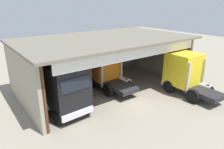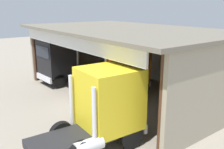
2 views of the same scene
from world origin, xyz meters
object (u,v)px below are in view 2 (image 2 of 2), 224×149
(truck_black_left_bay, at_px, (59,60))
(truck_orange_center_right_bay, at_px, (125,69))
(truck_yellow_center_bay, at_px, (104,106))
(oil_drum, at_px, (205,93))
(tool_cart, at_px, (126,73))

(truck_black_left_bay, distance_m, truck_orange_center_right_bay, 5.95)
(truck_yellow_center_bay, relative_size, oil_drum, 5.89)
(truck_black_left_bay, distance_m, oil_drum, 11.63)
(truck_orange_center_right_bay, distance_m, tool_cart, 4.24)
(truck_orange_center_right_bay, bearing_deg, truck_black_left_bay, -153.86)
(truck_yellow_center_bay, distance_m, tool_cart, 11.20)
(truck_black_left_bay, xyz_separation_m, tool_cart, (2.35, 5.33, -1.50))
(truck_orange_center_right_bay, relative_size, tool_cart, 5.20)
(truck_black_left_bay, bearing_deg, truck_orange_center_right_bay, -157.14)
(truck_black_left_bay, height_order, truck_orange_center_right_bay, truck_black_left_bay)
(truck_orange_center_right_bay, height_order, truck_yellow_center_bay, truck_yellow_center_bay)
(oil_drum, xyz_separation_m, tool_cart, (-7.22, -1.11, 0.05))
(tool_cart, bearing_deg, truck_black_left_bay, -113.80)
(truck_orange_center_right_bay, relative_size, oil_drum, 5.78)
(truck_black_left_bay, relative_size, truck_orange_center_right_bay, 0.87)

